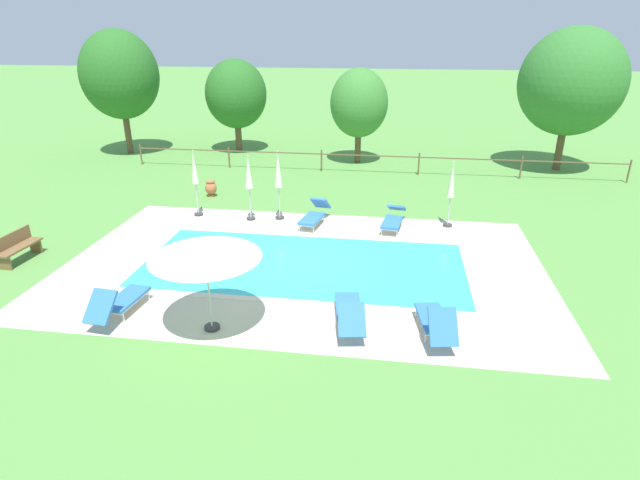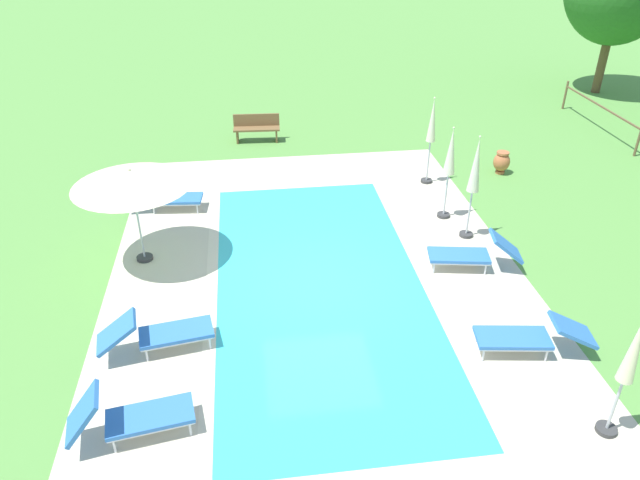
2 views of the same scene
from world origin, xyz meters
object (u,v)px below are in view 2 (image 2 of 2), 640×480
(patio_umbrella_closed_row_mid_east, at_px, (475,171))
(patio_umbrella_closed_row_mid_west, at_px, (632,357))
(sun_lounger_north_near_steps, at_px, (165,196))
(patio_umbrella_closed_row_west, at_px, (450,158))
(terracotta_urn_near_fence, at_px, (502,162))
(sun_lounger_north_end, at_px, (131,416))
(patio_umbrella_open_foreground, at_px, (131,178))
(sun_lounger_north_far, at_px, (159,333))
(sun_lounger_south_near_corner, at_px, (530,336))
(wooden_bench_lawn_side, at_px, (257,127))
(patio_umbrella_closed_row_centre, at_px, (432,127))
(sun_lounger_north_mid, at_px, (472,253))

(patio_umbrella_closed_row_mid_east, bearing_deg, patio_umbrella_closed_row_mid_west, 0.94)
(sun_lounger_north_near_steps, xyz_separation_m, patio_umbrella_closed_row_west, (1.32, 7.00, 1.23))
(sun_lounger_north_near_steps, bearing_deg, patio_umbrella_closed_row_west, 79.30)
(terracotta_urn_near_fence, bearing_deg, sun_lounger_north_end, -47.48)
(patio_umbrella_open_foreground, distance_m, terracotta_urn_near_fence, 10.47)
(sun_lounger_north_far, distance_m, patio_umbrella_closed_row_west, 7.94)
(sun_lounger_south_near_corner, bearing_deg, patio_umbrella_closed_row_west, 179.02)
(sun_lounger_south_near_corner, bearing_deg, patio_umbrella_closed_row_mid_east, 175.51)
(sun_lounger_north_near_steps, xyz_separation_m, wooden_bench_lawn_side, (-4.60, 2.53, 0.08))
(patio_umbrella_closed_row_centre, bearing_deg, patio_umbrella_closed_row_mid_west, 1.11)
(patio_umbrella_open_foreground, relative_size, patio_umbrella_closed_row_mid_west, 1.06)
(patio_umbrella_closed_row_mid_east, relative_size, wooden_bench_lawn_side, 1.67)
(sun_lounger_north_end, bearing_deg, sun_lounger_north_far, 173.63)
(wooden_bench_lawn_side, bearing_deg, patio_umbrella_closed_row_mid_east, 34.14)
(sun_lounger_south_near_corner, height_order, patio_umbrella_closed_row_centre, patio_umbrella_closed_row_centre)
(sun_lounger_north_end, height_order, patio_umbrella_closed_row_mid_west, patio_umbrella_closed_row_mid_west)
(sun_lounger_north_end, relative_size, patio_umbrella_closed_row_mid_east, 0.76)
(sun_lounger_north_far, distance_m, sun_lounger_south_near_corner, 6.59)
(patio_umbrella_closed_row_mid_west, distance_m, patio_umbrella_closed_row_centre, 9.10)
(patio_umbrella_closed_row_centre, bearing_deg, sun_lounger_north_near_steps, -84.17)
(sun_lounger_north_mid, relative_size, patio_umbrella_closed_row_mid_west, 0.88)
(sun_lounger_north_near_steps, bearing_deg, patio_umbrella_closed_row_mid_west, 41.24)
(sun_lounger_north_mid, height_order, patio_umbrella_closed_row_west, patio_umbrella_closed_row_west)
(sun_lounger_south_near_corner, relative_size, patio_umbrella_closed_row_mid_west, 0.91)
(sun_lounger_north_end, bearing_deg, patio_umbrella_closed_row_mid_east, 126.02)
(patio_umbrella_open_foreground, xyz_separation_m, patio_umbrella_closed_row_mid_east, (-0.06, 7.51, -0.30))
(patio_umbrella_open_foreground, bearing_deg, patio_umbrella_closed_row_centre, 112.85)
(sun_lounger_north_near_steps, xyz_separation_m, terracotta_urn_near_fence, (-1.05, 9.47, -0.02))
(sun_lounger_north_mid, xyz_separation_m, sun_lounger_north_end, (3.79, -6.69, 0.02))
(patio_umbrella_closed_row_mid_west, bearing_deg, patio_umbrella_open_foreground, -128.09)
(patio_umbrella_open_foreground, height_order, patio_umbrella_closed_row_west, patio_umbrella_closed_row_west)
(sun_lounger_north_mid, relative_size, wooden_bench_lawn_side, 1.35)
(sun_lounger_north_mid, distance_m, terracotta_urn_near_fence, 5.41)
(terracotta_urn_near_fence, bearing_deg, sun_lounger_north_far, -54.09)
(wooden_bench_lawn_side, bearing_deg, terracotta_urn_near_fence, 62.94)
(sun_lounger_north_far, xyz_separation_m, patio_umbrella_closed_row_mid_west, (2.84, 6.95, 1.14))
(sun_lounger_north_far, height_order, patio_umbrella_open_foreground, patio_umbrella_open_foreground)
(sun_lounger_south_near_corner, distance_m, patio_umbrella_closed_row_centre, 7.31)
(sun_lounger_south_near_corner, distance_m, wooden_bench_lawn_side, 11.90)
(sun_lounger_north_near_steps, bearing_deg, sun_lounger_north_far, 4.03)
(sun_lounger_south_near_corner, xyz_separation_m, patio_umbrella_closed_row_west, (-5.14, 0.09, 1.26))
(sun_lounger_north_far, bearing_deg, patio_umbrella_closed_row_centre, 132.75)
(patio_umbrella_closed_row_mid_east, bearing_deg, wooden_bench_lawn_side, -145.86)
(patio_umbrella_open_foreground, bearing_deg, patio_umbrella_closed_row_west, 98.43)
(sun_lounger_north_far, xyz_separation_m, wooden_bench_lawn_side, (-10.12, 2.14, 0.10))
(sun_lounger_north_end, bearing_deg, patio_umbrella_closed_row_mid_west, 82.94)
(sun_lounger_north_mid, bearing_deg, terracotta_urn_near_fence, 151.13)
(patio_umbrella_closed_row_mid_west, bearing_deg, sun_lounger_north_mid, -174.19)
(sun_lounger_north_end, bearing_deg, sun_lounger_north_mid, 119.54)
(patio_umbrella_closed_row_mid_west, xyz_separation_m, patio_umbrella_closed_row_centre, (-9.10, -0.18, 0.12))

